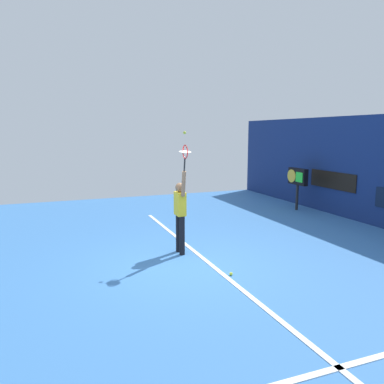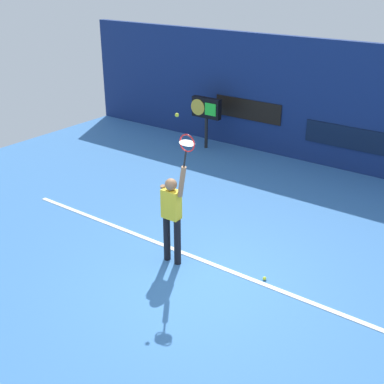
{
  "view_description": "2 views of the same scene",
  "coord_description": "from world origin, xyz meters",
  "px_view_note": "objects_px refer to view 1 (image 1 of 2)",
  "views": [
    {
      "loc": [
        7.36,
        -2.62,
        2.85
      ],
      "look_at": [
        -0.9,
        0.56,
        1.44
      ],
      "focal_mm": 35.19,
      "sensor_mm": 36.0,
      "label": 1
    },
    {
      "loc": [
        4.4,
        -6.19,
        5.16
      ],
      "look_at": [
        -0.77,
        0.81,
        1.22
      ],
      "focal_mm": 47.63,
      "sensor_mm": 36.0,
      "label": 2
    }
  ],
  "objects_px": {
    "tennis_player": "(180,211)",
    "tennis_ball": "(185,133)",
    "spare_ball": "(231,274)",
    "scoreboard_clock": "(298,178)",
    "tennis_racket": "(185,153)"
  },
  "relations": [
    {
      "from": "tennis_racket",
      "to": "spare_ball",
      "type": "relative_size",
      "value": 9.15
    },
    {
      "from": "spare_ball",
      "to": "scoreboard_clock",
      "type": "bearing_deg",
      "value": 133.46
    },
    {
      "from": "tennis_ball",
      "to": "scoreboard_clock",
      "type": "distance_m",
      "value": 6.69
    },
    {
      "from": "scoreboard_clock",
      "to": "tennis_ball",
      "type": "bearing_deg",
      "value": -59.48
    },
    {
      "from": "scoreboard_clock",
      "to": "spare_ball",
      "type": "relative_size",
      "value": 22.69
    },
    {
      "from": "scoreboard_clock",
      "to": "spare_ball",
      "type": "bearing_deg",
      "value": -46.54
    },
    {
      "from": "spare_ball",
      "to": "tennis_player",
      "type": "bearing_deg",
      "value": -164.38
    },
    {
      "from": "tennis_ball",
      "to": "tennis_racket",
      "type": "bearing_deg",
      "value": -17.92
    },
    {
      "from": "tennis_player",
      "to": "tennis_ball",
      "type": "distance_m",
      "value": 1.83
    },
    {
      "from": "tennis_racket",
      "to": "scoreboard_clock",
      "type": "distance_m",
      "value": 6.81
    },
    {
      "from": "tennis_player",
      "to": "scoreboard_clock",
      "type": "bearing_deg",
      "value": 119.53
    },
    {
      "from": "tennis_racket",
      "to": "tennis_ball",
      "type": "distance_m",
      "value": 0.53
    },
    {
      "from": "tennis_ball",
      "to": "spare_ball",
      "type": "xyz_separation_m",
      "value": [
        1.63,
        0.39,
        -2.8
      ]
    },
    {
      "from": "tennis_racket",
      "to": "scoreboard_clock",
      "type": "height_order",
      "value": "tennis_racket"
    },
    {
      "from": "tennis_player",
      "to": "tennis_ball",
      "type": "relative_size",
      "value": 29.26
    }
  ]
}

